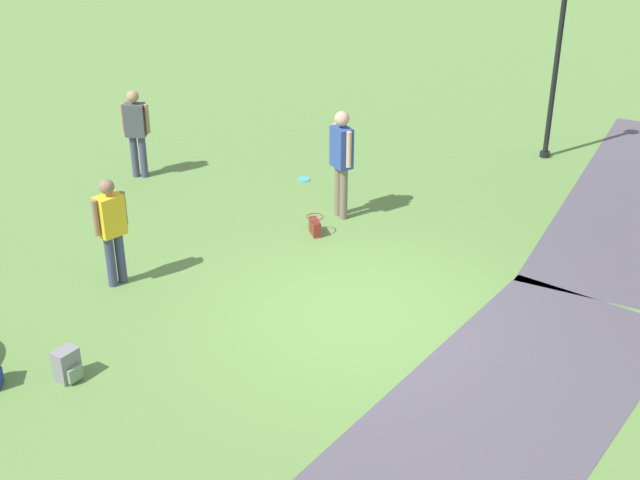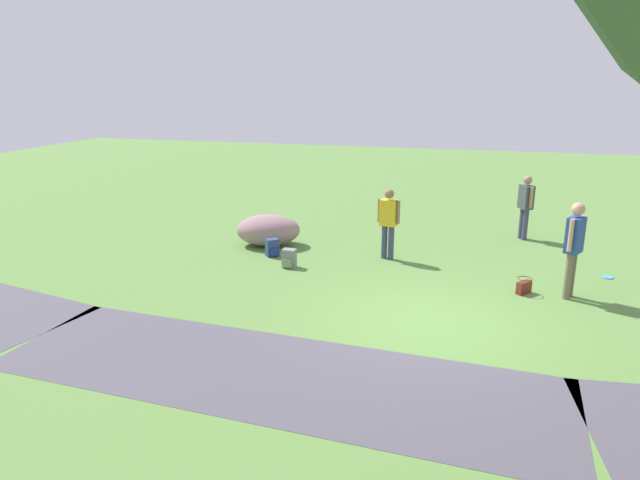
{
  "view_description": "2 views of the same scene",
  "coord_description": "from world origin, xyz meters",
  "px_view_note": "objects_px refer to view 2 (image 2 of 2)",
  "views": [
    {
      "loc": [
        8.41,
        4.85,
        6.02
      ],
      "look_at": [
        0.68,
        -0.29,
        1.3
      ],
      "focal_mm": 47.87,
      "sensor_mm": 36.0,
      "label": 1
    },
    {
      "loc": [
        -0.59,
        8.94,
        3.99
      ],
      "look_at": [
        1.96,
        -0.21,
        1.25
      ],
      "focal_mm": 32.15,
      "sensor_mm": 36.0,
      "label": 2
    }
  ],
  "objects_px": {
    "woman_with_handbag": "(574,243)",
    "frisbee_on_grass": "(608,277)",
    "passerby_on_path": "(388,219)",
    "spare_backpack_on_lawn": "(289,259)",
    "lawn_boulder": "(268,230)",
    "backpack_by_boulder": "(272,248)",
    "man_near_boulder": "(526,203)",
    "handbag_on_grass": "(524,286)"
  },
  "relations": [
    {
      "from": "spare_backpack_on_lawn",
      "to": "passerby_on_path",
      "type": "bearing_deg",
      "value": -148.93
    },
    {
      "from": "lawn_boulder",
      "to": "backpack_by_boulder",
      "type": "bearing_deg",
      "value": 116.24
    },
    {
      "from": "man_near_boulder",
      "to": "spare_backpack_on_lawn",
      "type": "relative_size",
      "value": 4.04
    },
    {
      "from": "passerby_on_path",
      "to": "frisbee_on_grass",
      "type": "relative_size",
      "value": 7.22
    },
    {
      "from": "passerby_on_path",
      "to": "frisbee_on_grass",
      "type": "distance_m",
      "value": 4.64
    },
    {
      "from": "backpack_by_boulder",
      "to": "frisbee_on_grass",
      "type": "relative_size",
      "value": 1.81
    },
    {
      "from": "woman_with_handbag",
      "to": "spare_backpack_on_lawn",
      "type": "height_order",
      "value": "woman_with_handbag"
    },
    {
      "from": "lawn_boulder",
      "to": "passerby_on_path",
      "type": "height_order",
      "value": "passerby_on_path"
    },
    {
      "from": "man_near_boulder",
      "to": "lawn_boulder",
      "type": "bearing_deg",
      "value": 20.55
    },
    {
      "from": "man_near_boulder",
      "to": "woman_with_handbag",
      "type": "bearing_deg",
      "value": 98.35
    },
    {
      "from": "spare_backpack_on_lawn",
      "to": "frisbee_on_grass",
      "type": "distance_m",
      "value": 6.59
    },
    {
      "from": "passerby_on_path",
      "to": "spare_backpack_on_lawn",
      "type": "xyz_separation_m",
      "value": [
        1.94,
        1.17,
        -0.72
      ]
    },
    {
      "from": "passerby_on_path",
      "to": "handbag_on_grass",
      "type": "relative_size",
      "value": 4.15
    },
    {
      "from": "spare_backpack_on_lawn",
      "to": "frisbee_on_grass",
      "type": "relative_size",
      "value": 1.81
    },
    {
      "from": "frisbee_on_grass",
      "to": "backpack_by_boulder",
      "type": "bearing_deg",
      "value": 3.71
    },
    {
      "from": "backpack_by_boulder",
      "to": "man_near_boulder",
      "type": "bearing_deg",
      "value": -151.52
    },
    {
      "from": "woman_with_handbag",
      "to": "passerby_on_path",
      "type": "height_order",
      "value": "woman_with_handbag"
    },
    {
      "from": "handbag_on_grass",
      "to": "frisbee_on_grass",
      "type": "distance_m",
      "value": 2.21
    },
    {
      "from": "passerby_on_path",
      "to": "backpack_by_boulder",
      "type": "height_order",
      "value": "passerby_on_path"
    },
    {
      "from": "passerby_on_path",
      "to": "backpack_by_boulder",
      "type": "distance_m",
      "value": 2.71
    },
    {
      "from": "spare_backpack_on_lawn",
      "to": "man_near_boulder",
      "type": "bearing_deg",
      "value": -143.46
    },
    {
      "from": "woman_with_handbag",
      "to": "frisbee_on_grass",
      "type": "distance_m",
      "value": 1.97
    },
    {
      "from": "frisbee_on_grass",
      "to": "lawn_boulder",
      "type": "bearing_deg",
      "value": -2.53
    },
    {
      "from": "lawn_boulder",
      "to": "spare_backpack_on_lawn",
      "type": "bearing_deg",
      "value": 125.01
    },
    {
      "from": "handbag_on_grass",
      "to": "frisbee_on_grass",
      "type": "height_order",
      "value": "handbag_on_grass"
    },
    {
      "from": "lawn_boulder",
      "to": "woman_with_handbag",
      "type": "relative_size",
      "value": 0.98
    },
    {
      "from": "woman_with_handbag",
      "to": "lawn_boulder",
      "type": "bearing_deg",
      "value": -14.62
    },
    {
      "from": "frisbee_on_grass",
      "to": "man_near_boulder",
      "type": "bearing_deg",
      "value": -59.44
    },
    {
      "from": "woman_with_handbag",
      "to": "spare_backpack_on_lawn",
      "type": "bearing_deg",
      "value": -2.78
    },
    {
      "from": "lawn_boulder",
      "to": "woman_with_handbag",
      "type": "height_order",
      "value": "woman_with_handbag"
    },
    {
      "from": "lawn_boulder",
      "to": "man_near_boulder",
      "type": "bearing_deg",
      "value": -159.45
    },
    {
      "from": "passerby_on_path",
      "to": "spare_backpack_on_lawn",
      "type": "relative_size",
      "value": 3.98
    },
    {
      "from": "passerby_on_path",
      "to": "backpack_by_boulder",
      "type": "bearing_deg",
      "value": 11.44
    },
    {
      "from": "handbag_on_grass",
      "to": "backpack_by_boulder",
      "type": "distance_m",
      "value": 5.48
    },
    {
      "from": "lawn_boulder",
      "to": "spare_backpack_on_lawn",
      "type": "distance_m",
      "value": 1.77
    },
    {
      "from": "woman_with_handbag",
      "to": "handbag_on_grass",
      "type": "xyz_separation_m",
      "value": [
        0.78,
        0.01,
        -0.92
      ]
    },
    {
      "from": "passerby_on_path",
      "to": "woman_with_handbag",
      "type": "bearing_deg",
      "value": 158.28
    },
    {
      "from": "passerby_on_path",
      "to": "spare_backpack_on_lawn",
      "type": "height_order",
      "value": "passerby_on_path"
    },
    {
      "from": "lawn_boulder",
      "to": "backpack_by_boulder",
      "type": "xyz_separation_m",
      "value": [
        -0.39,
        0.79,
        -0.19
      ]
    },
    {
      "from": "woman_with_handbag",
      "to": "backpack_by_boulder",
      "type": "distance_m",
      "value": 6.31
    },
    {
      "from": "man_near_boulder",
      "to": "passerby_on_path",
      "type": "relative_size",
      "value": 1.02
    },
    {
      "from": "passerby_on_path",
      "to": "handbag_on_grass",
      "type": "height_order",
      "value": "passerby_on_path"
    }
  ]
}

